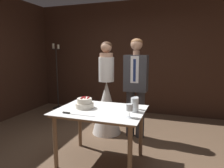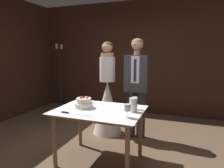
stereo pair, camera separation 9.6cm
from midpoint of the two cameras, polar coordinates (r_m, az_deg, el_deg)
ground_plane at (r=3.06m, az=-3.74°, el=-20.62°), size 40.00×40.00×0.00m
wall_back at (r=5.05m, az=7.90°, el=7.41°), size 5.43×0.12×2.74m
cake_table at (r=2.73m, az=-2.62°, el=-9.18°), size 1.17×0.86×0.75m
tiered_cake at (r=2.80m, az=-7.07°, el=-5.49°), size 0.25×0.25×0.16m
cake_knife at (r=2.56m, az=-10.59°, el=-8.23°), size 0.45×0.03×0.02m
wine_glass_near at (r=2.71m, az=7.58°, el=-4.80°), size 0.07×0.07×0.17m
wine_glass_middle at (r=2.36m, az=5.54°, el=-6.84°), size 0.08×0.08×0.16m
hurricane_candle at (r=2.60m, az=7.18°, el=-6.06°), size 0.10×0.10×0.18m
bride at (r=3.72m, az=-0.56°, el=-4.78°), size 0.54×0.54×1.70m
groom at (r=3.50m, az=7.82°, el=0.05°), size 0.40×0.25×1.74m
candle_stand at (r=5.52m, az=-14.10°, el=1.35°), size 0.28×0.28×1.73m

